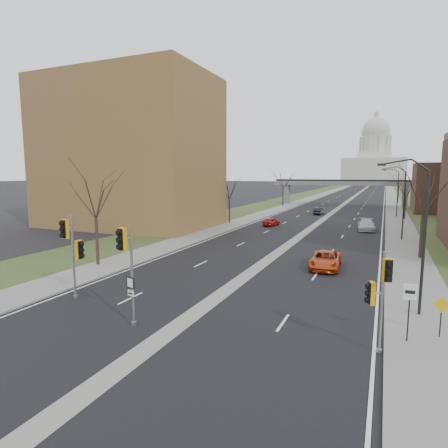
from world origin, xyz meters
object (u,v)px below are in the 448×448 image
Objects in this scene: car_left_near at (271,222)px; car_right_near at (326,260)px; signal_pole_right at (380,289)px; signal_pole_left at (72,245)px; speed_limit_sign at (409,302)px; car_left_far at (319,211)px; car_right_mid at (366,225)px; signal_pole_median at (127,258)px; warning_sign at (441,311)px.

car_right_near is at bearing 124.32° from car_left_near.
signal_pole_left is at bearing 159.28° from signal_pole_right.
speed_limit_sign is (19.11, 1.52, -1.52)m from signal_pole_left.
car_right_mid is at bearing 119.60° from car_left_far.
signal_pole_left reaches higher than signal_pole_median.
signal_pole_right reaches higher than car_left_near.
signal_pole_left is at bearing -135.63° from car_right_near.
car_left_far is at bearing 85.89° from signal_pole_left.
signal_pole_right is 38.74m from car_right_mid.
signal_pole_right is 58.20m from car_left_far.
car_left_near is at bearing 80.17° from car_left_far.
car_right_mid reaches higher than car_left_far.
signal_pole_median is at bearing 91.92° from car_left_far.
speed_limit_sign is at bearing 33.82° from signal_pole_right.
speed_limit_sign is at bearing 30.23° from signal_pole_median.
signal_pole_right is 2.29× the size of warning_sign.
signal_pole_left reaches higher than car_left_near.
car_left_near is (-18.55, 34.93, -0.78)m from warning_sign.
car_right_near is at bearing -99.74° from car_right_mid.
signal_pole_right is 4.32m from warning_sign.
signal_pole_median reaches higher than signal_pole_right.
car_right_near is (13.47, 14.49, -2.84)m from signal_pole_left.
signal_pole_right is 2.41m from speed_limit_sign.
car_right_mid is at bearing -168.74° from car_left_near.
car_right_mid is (15.62, 38.36, -2.78)m from signal_pole_left.
car_right_mid is at bearing 91.22° from signal_pole_median.
signal_pole_left is at bearing -116.74° from car_right_mid.
signal_pole_left is 1.02× the size of signal_pole_median.
car_right_mid is (-4.96, 35.71, -0.66)m from warning_sign.
signal_pole_median is at bearing 103.43° from car_left_near.
signal_pole_right is 0.89× the size of car_right_near.
signal_pole_left is 1.42× the size of car_left_near.
car_left_near is 0.71× the size of car_right_mid.
signal_pole_right reaches higher than car_right_near.
car_left_far is at bearing 81.70° from signal_pole_right.
speed_limit_sign is 1.95m from warning_sign.
speed_limit_sign is at bearing -89.18° from car_right_mid.
warning_sign is (1.48, 1.13, -0.61)m from speed_limit_sign.
signal_pole_median is 1.31× the size of car_left_far.
warning_sign is at bearing 9.36° from signal_pole_left.
car_right_near is (-5.64, 12.97, -1.32)m from speed_limit_sign.
signal_pole_median is 15.68m from warning_sign.
car_left_near is at bearing 178.71° from car_right_mid.
car_left_far is at bearing -94.05° from car_left_near.
signal_pole_left is 1.05× the size of car_right_near.
warning_sign is 39.56m from car_left_near.
signal_pole_left is at bearing 86.04° from car_left_far.
speed_limit_sign is (1.30, 1.77, -1.00)m from signal_pole_right.
signal_pole_median is 1.39× the size of car_left_near.
speed_limit_sign is 14.20m from car_right_near.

